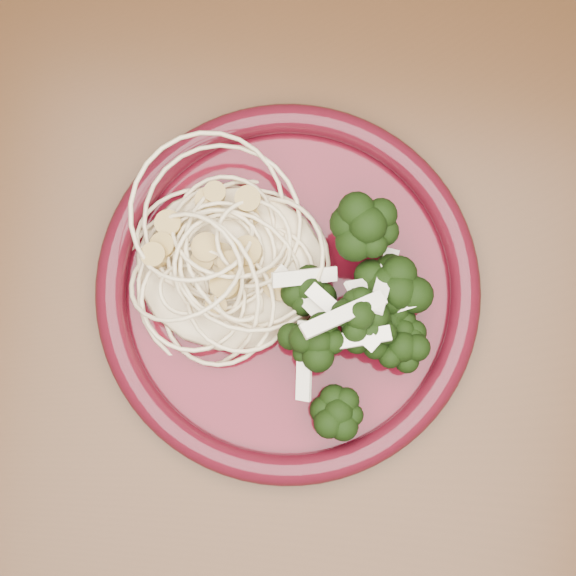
# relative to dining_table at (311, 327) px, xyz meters

# --- Properties ---
(dining_table) EXTENTS (1.20, 0.80, 0.75)m
(dining_table) POSITION_rel_dining_table_xyz_m (0.00, 0.00, 0.00)
(dining_table) COLOR #472814
(dining_table) RESTS_ON ground
(dinner_plate) EXTENTS (0.37, 0.37, 0.03)m
(dinner_plate) POSITION_rel_dining_table_xyz_m (-0.02, 0.02, 0.11)
(dinner_plate) COLOR #470813
(dinner_plate) RESTS_ON dining_table
(spaghetti_pile) EXTENTS (0.18, 0.16, 0.03)m
(spaghetti_pile) POSITION_rel_dining_table_xyz_m (-0.07, 0.03, 0.12)
(spaghetti_pile) COLOR beige
(spaghetti_pile) RESTS_ON dinner_plate
(scallop_cluster) EXTENTS (0.15, 0.15, 0.04)m
(scallop_cluster) POSITION_rel_dining_table_xyz_m (-0.07, 0.03, 0.16)
(scallop_cluster) COLOR #B08F44
(scallop_cluster) RESTS_ON spaghetti_pile
(broccoli_pile) EXTENTS (0.13, 0.18, 0.06)m
(broccoli_pile) POSITION_rel_dining_table_xyz_m (0.03, 0.00, 0.13)
(broccoli_pile) COLOR black
(broccoli_pile) RESTS_ON dinner_plate
(onion_garnish) EXTENTS (0.09, 0.12, 0.06)m
(onion_garnish) POSITION_rel_dining_table_xyz_m (0.03, 0.00, 0.17)
(onion_garnish) COLOR white
(onion_garnish) RESTS_ON broccoli_pile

